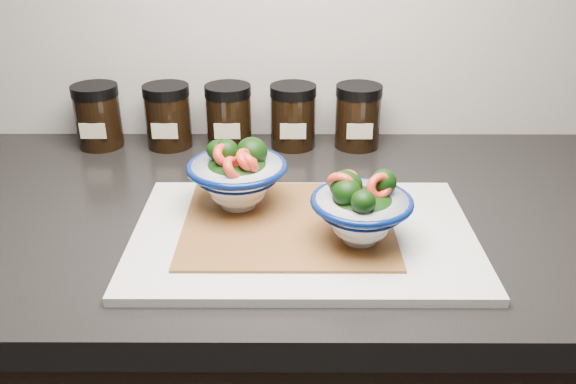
{
  "coord_description": "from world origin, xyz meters",
  "views": [
    {
      "loc": [
        0.02,
        0.66,
        1.32
      ],
      "look_at": [
        0.02,
        1.38,
        0.96
      ],
      "focal_mm": 38.0,
      "sensor_mm": 36.0,
      "label": 1
    }
  ],
  "objects_px": {
    "spice_jar_a": "(98,116)",
    "spice_jar_b": "(168,116)",
    "bowl_right": "(360,210)",
    "spice_jar_d": "(293,116)",
    "bowl_left": "(238,176)",
    "spice_jar_e": "(358,116)",
    "cutting_board": "(303,235)",
    "spice_jar_c": "(229,116)"
  },
  "relations": [
    {
      "from": "bowl_left",
      "to": "spice_jar_d",
      "type": "distance_m",
      "value": 0.28
    },
    {
      "from": "cutting_board",
      "to": "spice_jar_c",
      "type": "distance_m",
      "value": 0.36
    },
    {
      "from": "spice_jar_a",
      "to": "spice_jar_b",
      "type": "distance_m",
      "value": 0.12
    },
    {
      "from": "spice_jar_a",
      "to": "spice_jar_b",
      "type": "relative_size",
      "value": 1.0
    },
    {
      "from": "spice_jar_e",
      "to": "spice_jar_b",
      "type": "bearing_deg",
      "value": 180.0
    },
    {
      "from": "bowl_right",
      "to": "spice_jar_c",
      "type": "height_order",
      "value": "bowl_right"
    },
    {
      "from": "cutting_board",
      "to": "spice_jar_c",
      "type": "height_order",
      "value": "spice_jar_c"
    },
    {
      "from": "spice_jar_a",
      "to": "spice_jar_e",
      "type": "distance_m",
      "value": 0.46
    },
    {
      "from": "cutting_board",
      "to": "bowl_left",
      "type": "relative_size",
      "value": 3.2
    },
    {
      "from": "cutting_board",
      "to": "bowl_right",
      "type": "relative_size",
      "value": 3.48
    },
    {
      "from": "spice_jar_c",
      "to": "spice_jar_e",
      "type": "height_order",
      "value": "same"
    },
    {
      "from": "spice_jar_a",
      "to": "spice_jar_d",
      "type": "distance_m",
      "value": 0.35
    },
    {
      "from": "spice_jar_d",
      "to": "spice_jar_e",
      "type": "xyz_separation_m",
      "value": [
        0.12,
        0.0,
        0.0
      ]
    },
    {
      "from": "cutting_board",
      "to": "spice_jar_e",
      "type": "distance_m",
      "value": 0.35
    },
    {
      "from": "spice_jar_d",
      "to": "bowl_right",
      "type": "bearing_deg",
      "value": -77.03
    },
    {
      "from": "cutting_board",
      "to": "spice_jar_d",
      "type": "relative_size",
      "value": 3.98
    },
    {
      "from": "bowl_left",
      "to": "spice_jar_e",
      "type": "bearing_deg",
      "value": 53.69
    },
    {
      "from": "spice_jar_a",
      "to": "bowl_right",
      "type": "bearing_deg",
      "value": -39.79
    },
    {
      "from": "cutting_board",
      "to": "bowl_right",
      "type": "xyz_separation_m",
      "value": [
        0.07,
        -0.03,
        0.05
      ]
    },
    {
      "from": "bowl_right",
      "to": "spice_jar_a",
      "type": "relative_size",
      "value": 1.14
    },
    {
      "from": "spice_jar_d",
      "to": "spice_jar_a",
      "type": "bearing_deg",
      "value": 180.0
    },
    {
      "from": "spice_jar_a",
      "to": "spice_jar_c",
      "type": "distance_m",
      "value": 0.23
    },
    {
      "from": "spice_jar_e",
      "to": "spice_jar_c",
      "type": "bearing_deg",
      "value": 180.0
    },
    {
      "from": "spice_jar_b",
      "to": "spice_jar_d",
      "type": "relative_size",
      "value": 1.0
    },
    {
      "from": "spice_jar_d",
      "to": "bowl_left",
      "type": "bearing_deg",
      "value": -106.52
    },
    {
      "from": "spice_jar_e",
      "to": "bowl_right",
      "type": "bearing_deg",
      "value": -95.26
    },
    {
      "from": "spice_jar_c",
      "to": "bowl_right",
      "type": "bearing_deg",
      "value": -61.21
    },
    {
      "from": "spice_jar_d",
      "to": "spice_jar_e",
      "type": "bearing_deg",
      "value": 0.0
    },
    {
      "from": "spice_jar_b",
      "to": "spice_jar_e",
      "type": "height_order",
      "value": "same"
    },
    {
      "from": "bowl_right",
      "to": "spice_jar_b",
      "type": "bearing_deg",
      "value": 130.44
    },
    {
      "from": "bowl_right",
      "to": "bowl_left",
      "type": "bearing_deg",
      "value": 149.48
    },
    {
      "from": "spice_jar_a",
      "to": "spice_jar_e",
      "type": "xyz_separation_m",
      "value": [
        0.46,
        0.0,
        0.0
      ]
    },
    {
      "from": "cutting_board",
      "to": "spice_jar_b",
      "type": "distance_m",
      "value": 0.41
    },
    {
      "from": "spice_jar_b",
      "to": "spice_jar_d",
      "type": "distance_m",
      "value": 0.22
    },
    {
      "from": "bowl_right",
      "to": "spice_jar_e",
      "type": "relative_size",
      "value": 1.14
    },
    {
      "from": "spice_jar_e",
      "to": "cutting_board",
      "type": "bearing_deg",
      "value": -107.25
    },
    {
      "from": "spice_jar_c",
      "to": "spice_jar_d",
      "type": "height_order",
      "value": "same"
    },
    {
      "from": "cutting_board",
      "to": "spice_jar_e",
      "type": "xyz_separation_m",
      "value": [
        0.1,
        0.33,
        0.05
      ]
    },
    {
      "from": "bowl_left",
      "to": "spice_jar_a",
      "type": "height_order",
      "value": "bowl_left"
    },
    {
      "from": "bowl_left",
      "to": "bowl_right",
      "type": "relative_size",
      "value": 1.09
    },
    {
      "from": "bowl_left",
      "to": "spice_jar_d",
      "type": "height_order",
      "value": "bowl_left"
    },
    {
      "from": "bowl_right",
      "to": "spice_jar_a",
      "type": "distance_m",
      "value": 0.56
    }
  ]
}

